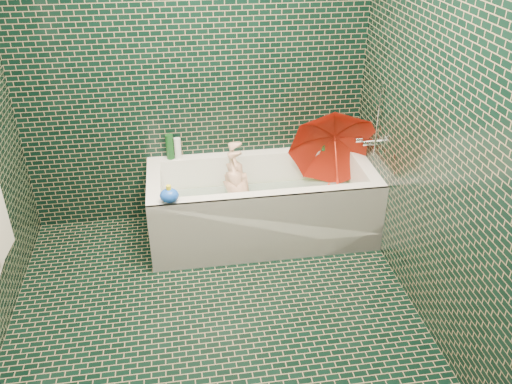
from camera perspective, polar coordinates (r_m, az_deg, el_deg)
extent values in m
plane|color=black|center=(3.49, -4.04, -14.41)|extent=(2.80, 2.80, 0.00)
plane|color=black|center=(4.06, -6.65, 12.90)|extent=(2.80, 0.00, 2.80)
plane|color=black|center=(1.62, -0.66, -17.49)|extent=(2.80, 0.00, 2.80)
plane|color=black|center=(3.12, 19.71, 5.77)|extent=(0.00, 2.80, 2.80)
cube|color=white|center=(4.28, 0.60, -3.45)|extent=(1.70, 0.75, 0.15)
cube|color=white|center=(4.41, -0.08, 1.84)|extent=(1.70, 0.10, 0.40)
cube|color=white|center=(3.86, 1.42, -2.71)|extent=(1.70, 0.10, 0.40)
cube|color=white|center=(4.32, 11.14, 0.57)|extent=(0.10, 0.55, 0.40)
cube|color=white|center=(4.09, -10.50, -1.17)|extent=(0.10, 0.55, 0.40)
cube|color=white|center=(3.87, 1.52, -3.96)|extent=(1.70, 0.02, 0.55)
cube|color=green|center=(4.23, 0.61, -2.54)|extent=(1.35, 0.47, 0.01)
cube|color=silver|center=(4.16, 0.62, -0.87)|extent=(1.48, 0.53, 0.00)
cylinder|color=silver|center=(4.16, 12.04, 5.15)|extent=(0.14, 0.05, 0.05)
cylinder|color=silver|center=(4.18, 10.73, 5.45)|extent=(0.05, 0.04, 0.04)
cylinder|color=silver|center=(3.98, 12.72, 7.40)|extent=(0.01, 0.01, 0.55)
imported|color=tan|center=(4.12, -1.52, -1.00)|extent=(0.97, 0.52, 0.32)
imported|color=red|center=(4.12, 8.44, 3.38)|extent=(1.03, 0.93, 1.00)
imported|color=white|center=(4.49, 10.10, 4.76)|extent=(0.11, 0.11, 0.26)
imported|color=#57207A|center=(4.49, 8.74, 4.85)|extent=(0.09, 0.09, 0.19)
imported|color=#124119|center=(4.48, 9.76, 4.69)|extent=(0.13, 0.13, 0.16)
cylinder|color=#124119|center=(4.36, 7.13, 5.79)|extent=(0.07, 0.07, 0.22)
cylinder|color=silver|center=(4.45, 10.22, 5.71)|extent=(0.07, 0.07, 0.17)
cylinder|color=#124119|center=(4.24, -9.06, 4.73)|extent=(0.06, 0.06, 0.20)
cylinder|color=white|center=(4.24, -8.24, 4.56)|extent=(0.06, 0.06, 0.17)
ellipsoid|color=yellow|center=(4.41, 6.65, 5.01)|extent=(0.08, 0.07, 0.06)
sphere|color=yellow|center=(4.41, 7.07, 5.46)|extent=(0.04, 0.04, 0.04)
cone|color=orange|center=(4.42, 7.32, 5.45)|extent=(0.02, 0.02, 0.02)
ellipsoid|color=blue|center=(3.67, -9.12, -0.37)|extent=(0.16, 0.15, 0.10)
cylinder|color=yellow|center=(3.64, -9.19, 0.42)|extent=(0.03, 0.03, 0.04)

